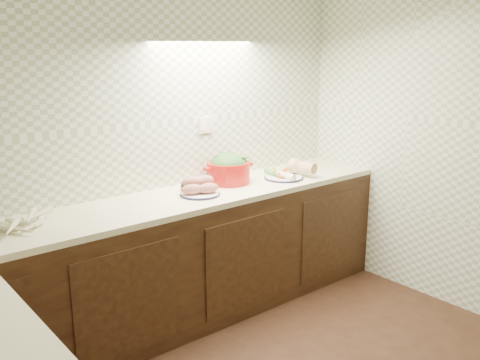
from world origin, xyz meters
TOP-DOWN VIEW (x-y plane):
  - room at (0.00, 0.00)m, footprint 3.60×3.60m
  - counter at (-0.68, 0.68)m, footprint 3.60×3.60m
  - parsnip_pile at (-0.84, 1.52)m, footprint 0.33×0.38m
  - sweet_potato_plate at (0.26, 1.47)m, footprint 0.29×0.28m
  - onion_bowl at (0.28, 1.62)m, footprint 0.13×0.13m
  - dutch_oven at (0.62, 1.61)m, footprint 0.40×0.36m
  - veg_plate at (1.09, 1.45)m, footprint 0.36×0.31m

SIDE VIEW (x-z plane):
  - counter at x=-0.68m, z-range 0.00..0.90m
  - parsnip_pile at x=-0.84m, z-range 0.89..0.96m
  - onion_bowl at x=0.28m, z-range 0.89..0.99m
  - sweet_potato_plate at x=0.26m, z-range 0.88..1.01m
  - veg_plate at x=1.09m, z-range 0.88..1.02m
  - dutch_oven at x=0.62m, z-range 0.90..1.12m
  - room at x=0.00m, z-range 0.33..2.93m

